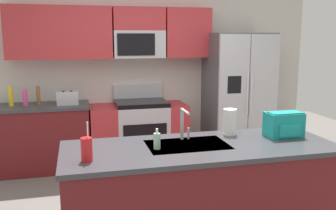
# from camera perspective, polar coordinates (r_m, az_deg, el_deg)

# --- Properties ---
(kitchen_wall_unit) EXTENTS (5.20, 0.43, 2.60)m
(kitchen_wall_unit) POSITION_cam_1_polar(r_m,az_deg,el_deg) (5.48, -5.29, 7.02)
(kitchen_wall_unit) COLOR beige
(kitchen_wall_unit) RESTS_ON ground
(back_counter) EXTENTS (1.25, 0.63, 0.90)m
(back_counter) POSITION_cam_1_polar(r_m,az_deg,el_deg) (5.32, -18.62, -4.76)
(back_counter) COLOR maroon
(back_counter) RESTS_ON ground
(range_oven) EXTENTS (1.36, 0.61, 1.10)m
(range_oven) POSITION_cam_1_polar(r_m,az_deg,el_deg) (5.37, -4.50, -4.18)
(range_oven) COLOR #B7BABF
(range_oven) RESTS_ON ground
(refrigerator) EXTENTS (0.90, 0.76, 1.85)m
(refrigerator) POSITION_cam_1_polar(r_m,az_deg,el_deg) (5.63, 10.64, 1.37)
(refrigerator) COLOR #4C4F54
(refrigerator) RESTS_ON ground
(island_counter) EXTENTS (2.29, 0.86, 0.90)m
(island_counter) POSITION_cam_1_polar(r_m,az_deg,el_deg) (3.29, 4.89, -13.66)
(island_counter) COLOR maroon
(island_counter) RESTS_ON ground
(toaster) EXTENTS (0.28, 0.16, 0.18)m
(toaster) POSITION_cam_1_polar(r_m,az_deg,el_deg) (5.14, -15.15, 1.06)
(toaster) COLOR #B7BABF
(toaster) RESTS_ON back_counter
(pepper_mill) EXTENTS (0.05, 0.05, 0.25)m
(pepper_mill) POSITION_cam_1_polar(r_m,az_deg,el_deg) (5.20, -19.27, 1.35)
(pepper_mill) COLOR brown
(pepper_mill) RESTS_ON back_counter
(bottle_yellow) EXTENTS (0.06, 0.06, 0.26)m
(bottle_yellow) POSITION_cam_1_polar(r_m,az_deg,el_deg) (5.26, -22.98, 1.27)
(bottle_yellow) COLOR yellow
(bottle_yellow) RESTS_ON back_counter
(bottle_pink) EXTENTS (0.06, 0.06, 0.22)m
(bottle_pink) POSITION_cam_1_polar(r_m,az_deg,el_deg) (5.21, -21.09, 1.05)
(bottle_pink) COLOR #EA4C93
(bottle_pink) RESTS_ON back_counter
(sink_faucet) EXTENTS (0.08, 0.21, 0.28)m
(sink_faucet) POSITION_cam_1_polar(r_m,az_deg,el_deg) (3.24, 2.40, -2.53)
(sink_faucet) COLOR #B7BABF
(sink_faucet) RESTS_ON island_counter
(drink_cup_red) EXTENTS (0.08, 0.08, 0.30)m
(drink_cup_red) POSITION_cam_1_polar(r_m,az_deg,el_deg) (2.78, -12.38, -6.65)
(drink_cup_red) COLOR red
(drink_cup_red) RESTS_ON island_counter
(soap_dispenser) EXTENTS (0.06, 0.06, 0.17)m
(soap_dispenser) POSITION_cam_1_polar(r_m,az_deg,el_deg) (3.01, -1.70, -5.51)
(soap_dispenser) COLOR #A5D8B2
(soap_dispenser) RESTS_ON island_counter
(paper_towel_roll) EXTENTS (0.12, 0.12, 0.24)m
(paper_towel_roll) POSITION_cam_1_polar(r_m,az_deg,el_deg) (3.48, 9.47, -2.56)
(paper_towel_roll) COLOR white
(paper_towel_roll) RESTS_ON island_counter
(backpack) EXTENTS (0.32, 0.22, 0.23)m
(backpack) POSITION_cam_1_polar(r_m,az_deg,el_deg) (3.53, 17.37, -2.79)
(backpack) COLOR teal
(backpack) RESTS_ON island_counter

